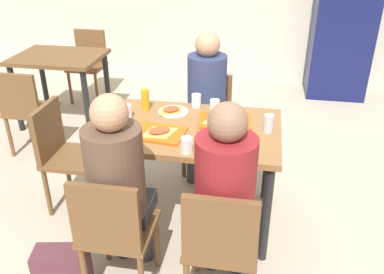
{
  "coord_description": "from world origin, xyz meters",
  "views": [
    {
      "loc": [
        0.45,
        -2.48,
        2.0
      ],
      "look_at": [
        0.0,
        0.0,
        0.68
      ],
      "focal_mm": 38.68,
      "sensor_mm": 36.0,
      "label": 1
    }
  ],
  "objects_px": {
    "chair_near_right": "(221,242)",
    "background_chair_far": "(89,60)",
    "tray_red_near": "(157,133)",
    "main_table": "(192,140)",
    "handbag": "(63,269)",
    "background_table": "(60,67)",
    "chair_left_end": "(63,149)",
    "person_far_side": "(206,95)",
    "tray_red_far": "(225,121)",
    "plastic_cup_a": "(196,101)",
    "soda_can": "(269,124)",
    "plastic_cup_b": "(187,145)",
    "drink_fridge": "(344,19)",
    "pizza_slice_a": "(159,131)",
    "background_chair_near": "(26,107)",
    "pizza_slice_b": "(223,120)",
    "condiment_bottle": "(145,100)",
    "plastic_cup_d": "(215,106)",
    "chair_near_left": "(114,229)",
    "paper_plate_center": "(173,111)",
    "pizza_slice_c": "(171,110)",
    "plastic_cup_c": "(127,112)",
    "foil_bundle": "(119,116)",
    "paper_plate_near_edge": "(214,144)",
    "person_in_brown_jacket": "(225,189)",
    "person_in_red": "(118,178)",
    "chair_far_side": "(208,116)"
  },
  "relations": [
    {
      "from": "main_table",
      "to": "plastic_cup_a",
      "type": "relative_size",
      "value": 11.95
    },
    {
      "from": "chair_left_end",
      "to": "chair_near_left",
      "type": "bearing_deg",
      "value": -49.21
    },
    {
      "from": "tray_red_near",
      "to": "pizza_slice_c",
      "type": "relative_size",
      "value": 1.63
    },
    {
      "from": "chair_near_right",
      "to": "background_chair_far",
      "type": "distance_m",
      "value": 3.54
    },
    {
      "from": "chair_near_left",
      "to": "plastic_cup_d",
      "type": "height_order",
      "value": "plastic_cup_d"
    },
    {
      "from": "tray_red_far",
      "to": "foil_bundle",
      "type": "height_order",
      "value": "foil_bundle"
    },
    {
      "from": "plastic_cup_b",
      "to": "drink_fridge",
      "type": "xyz_separation_m",
      "value": [
        1.32,
        3.2,
        0.14
      ]
    },
    {
      "from": "tray_red_far",
      "to": "plastic_cup_c",
      "type": "relative_size",
      "value": 3.6
    },
    {
      "from": "chair_far_side",
      "to": "chair_near_right",
      "type": "bearing_deg",
      "value": -79.31
    },
    {
      "from": "chair_left_end",
      "to": "plastic_cup_b",
      "type": "xyz_separation_m",
      "value": [
        1.01,
        -0.35,
        0.32
      ]
    },
    {
      "from": "soda_can",
      "to": "background_table",
      "type": "xyz_separation_m",
      "value": [
        -2.18,
        1.4,
        -0.19
      ]
    },
    {
      "from": "handbag",
      "to": "background_table",
      "type": "distance_m",
      "value": 2.5
    },
    {
      "from": "tray_red_far",
      "to": "pizza_slice_c",
      "type": "relative_size",
      "value": 1.63
    },
    {
      "from": "tray_red_near",
      "to": "main_table",
      "type": "bearing_deg",
      "value": 34.28
    },
    {
      "from": "foil_bundle",
      "to": "background_chair_far",
      "type": "distance_m",
      "value": 2.49
    },
    {
      "from": "chair_near_right",
      "to": "pizza_slice_a",
      "type": "height_order",
      "value": "chair_near_right"
    },
    {
      "from": "drink_fridge",
      "to": "chair_near_left",
      "type": "bearing_deg",
      "value": -114.37
    },
    {
      "from": "pizza_slice_c",
      "to": "handbag",
      "type": "distance_m",
      "value": 1.29
    },
    {
      "from": "chair_left_end",
      "to": "person_far_side",
      "type": "height_order",
      "value": "person_far_side"
    },
    {
      "from": "pizza_slice_a",
      "to": "plastic_cup_d",
      "type": "xyz_separation_m",
      "value": [
        0.31,
        0.41,
        0.03
      ]
    },
    {
      "from": "background_table",
      "to": "background_chair_far",
      "type": "xyz_separation_m",
      "value": [
        -0.0,
        0.73,
        -0.14
      ]
    },
    {
      "from": "chair_near_right",
      "to": "pizza_slice_b",
      "type": "xyz_separation_m",
      "value": [
        -0.1,
        0.89,
        0.3
      ]
    },
    {
      "from": "main_table",
      "to": "chair_left_end",
      "type": "relative_size",
      "value": 1.43
    },
    {
      "from": "chair_near_left",
      "to": "background_chair_near",
      "type": "xyz_separation_m",
      "value": [
        -1.38,
        1.47,
        0.0
      ]
    },
    {
      "from": "tray_red_far",
      "to": "handbag",
      "type": "distance_m",
      "value": 1.41
    },
    {
      "from": "chair_near_left",
      "to": "drink_fridge",
      "type": "distance_m",
      "value": 4.02
    },
    {
      "from": "plastic_cup_a",
      "to": "soda_can",
      "type": "distance_m",
      "value": 0.63
    },
    {
      "from": "pizza_slice_b",
      "to": "condiment_bottle",
      "type": "bearing_deg",
      "value": 168.23
    },
    {
      "from": "tray_red_far",
      "to": "paper_plate_near_edge",
      "type": "relative_size",
      "value": 1.64
    },
    {
      "from": "plastic_cup_c",
      "to": "main_table",
      "type": "bearing_deg",
      "value": -7.28
    },
    {
      "from": "person_in_brown_jacket",
      "to": "pizza_slice_c",
      "type": "relative_size",
      "value": 5.65
    },
    {
      "from": "chair_near_right",
      "to": "background_chair_far",
      "type": "xyz_separation_m",
      "value": [
        -1.98,
        2.94,
        0.0
      ]
    },
    {
      "from": "chair_near_left",
      "to": "handbag",
      "type": "bearing_deg",
      "value": -177.42
    },
    {
      "from": "person_far_side",
      "to": "tray_red_far",
      "type": "bearing_deg",
      "value": -68.44
    },
    {
      "from": "paper_plate_center",
      "to": "plastic_cup_d",
      "type": "xyz_separation_m",
      "value": [
        0.3,
        0.04,
        0.05
      ]
    },
    {
      "from": "main_table",
      "to": "condiment_bottle",
      "type": "xyz_separation_m",
      "value": [
        -0.39,
        0.22,
        0.18
      ]
    },
    {
      "from": "pizza_slice_a",
      "to": "background_chair_far",
      "type": "distance_m",
      "value": 2.75
    },
    {
      "from": "chair_near_right",
      "to": "paper_plate_near_edge",
      "type": "distance_m",
      "value": 0.64
    },
    {
      "from": "person_far_side",
      "to": "background_chair_far",
      "type": "distance_m",
      "value": 2.26
    },
    {
      "from": "paper_plate_near_edge",
      "to": "plastic_cup_d",
      "type": "distance_m",
      "value": 0.49
    },
    {
      "from": "paper_plate_near_edge",
      "to": "pizza_slice_a",
      "type": "height_order",
      "value": "pizza_slice_a"
    },
    {
      "from": "chair_near_left",
      "to": "paper_plate_center",
      "type": "height_order",
      "value": "chair_near_left"
    },
    {
      "from": "person_in_red",
      "to": "paper_plate_center",
      "type": "xyz_separation_m",
      "value": [
        0.12,
        0.88,
        0.03
      ]
    },
    {
      "from": "pizza_slice_c",
      "to": "plastic_cup_b",
      "type": "relative_size",
      "value": 2.21
    },
    {
      "from": "chair_left_end",
      "to": "person_in_brown_jacket",
      "type": "relative_size",
      "value": 0.67
    },
    {
      "from": "foil_bundle",
      "to": "drink_fridge",
      "type": "relative_size",
      "value": 0.05
    },
    {
      "from": "chair_left_end",
      "to": "background_chair_near",
      "type": "bearing_deg",
      "value": 135.52
    },
    {
      "from": "pizza_slice_c",
      "to": "person_in_red",
      "type": "bearing_deg",
      "value": -96.73
    },
    {
      "from": "chair_left_end",
      "to": "person_far_side",
      "type": "xyz_separation_m",
      "value": [
        0.98,
        0.65,
        0.25
      ]
    },
    {
      "from": "main_table",
      "to": "pizza_slice_a",
      "type": "xyz_separation_m",
      "value": [
        -0.19,
        -0.15,
        0.12
      ]
    }
  ]
}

